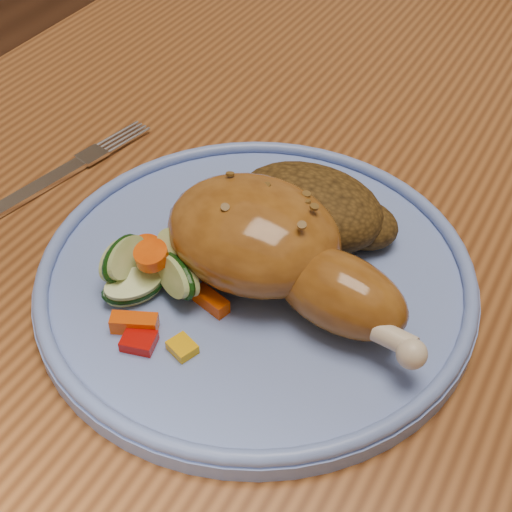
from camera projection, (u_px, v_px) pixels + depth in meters
name	position (u px, v px, depth m)	size (l,w,h in m)	color
dining_table	(401.00, 269.00, 0.63)	(0.90, 1.40, 0.75)	brown
plate	(256.00, 278.00, 0.49)	(0.30, 0.30, 0.01)	#6985D5
plate_rim	(256.00, 267.00, 0.48)	(0.30, 0.30, 0.01)	#6985D5
chicken_leg	(273.00, 248.00, 0.46)	(0.19, 0.10, 0.06)	#92591E
rice_pilaf	(313.00, 209.00, 0.51)	(0.12, 0.08, 0.05)	#4B3312
vegetable_pile	(155.00, 270.00, 0.47)	(0.09, 0.09, 0.05)	#A50A05
fork	(50.00, 180.00, 0.58)	(0.05, 0.17, 0.00)	silver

